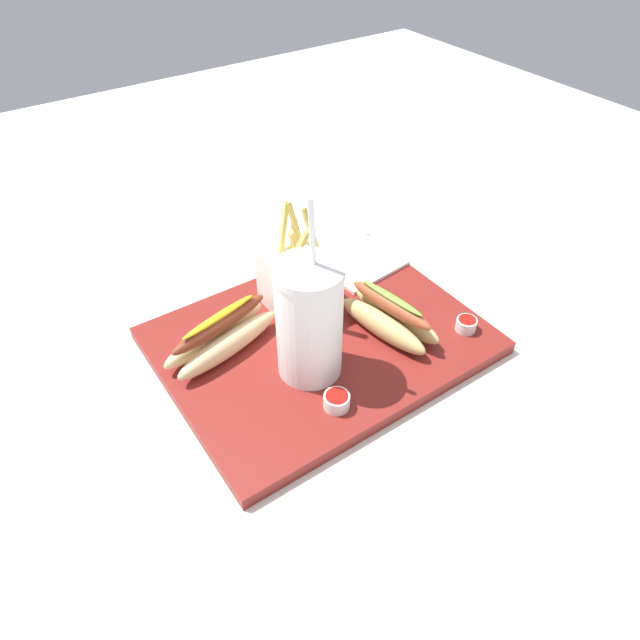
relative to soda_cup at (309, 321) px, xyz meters
The scene contains 10 objects.
ground_plane 0.13m from the soda_cup, 43.48° to the left, with size 2.40×2.40×0.02m, color silver.
food_tray 0.12m from the soda_cup, 43.48° to the left, with size 0.45×0.35×0.02m, color maroon.
soda_cup is the anchor object (origin of this frame).
fries_basket 0.14m from the soda_cup, 64.00° to the left, with size 0.09×0.10×0.17m.
hot_dog_1 0.15m from the soda_cup, ahead, with size 0.09×0.16×0.07m.
hot_dog_2 0.14m from the soda_cup, 128.22° to the left, with size 0.19×0.10×0.06m.
ketchup_cup_1 0.25m from the soda_cup, 15.75° to the right, with size 0.03×0.03×0.02m.
ketchup_cup_2 0.24m from the soda_cup, 53.11° to the left, with size 0.04×0.04×0.02m.
ketchup_cup_3 0.11m from the soda_cup, 97.43° to the right, with size 0.03×0.03×0.02m.
napkin_stack 0.27m from the soda_cup, 37.82° to the left, with size 0.13×0.12×0.01m, color white.
Camera 1 is at (-0.34, -0.50, 0.59)m, focal length 32.08 mm.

